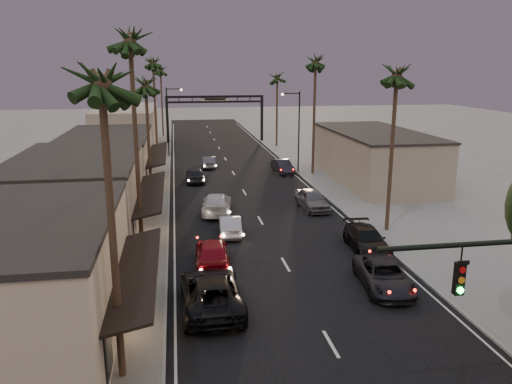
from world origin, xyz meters
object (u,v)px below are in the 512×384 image
object	(u,v)px
palm_ld	(153,60)
arch	(215,107)
curbside_near	(384,275)
oncoming_red	(212,252)
palm_far	(160,68)
palm_ra	(397,69)
palm_rb	(316,59)
palm_rc	(277,75)
palm_la	(100,71)
streetlight_right	(297,125)
palm_lb	(130,34)
oncoming_pickup	(211,292)
curbside_black	(367,240)
oncoming_silver	(230,225)
streetlight_left	(170,116)
palm_lc	(145,80)

from	to	relation	value
palm_ld	arch	bearing A→B (deg)	60.17
curbside_near	oncoming_red	bearing A→B (deg)	158.69
palm_ld	palm_far	distance (m)	23.02
palm_ra	palm_rb	distance (m)	20.02
oncoming_red	palm_rc	bearing A→B (deg)	-104.04
arch	palm_la	size ratio (longest dim) A/B	1.15
streetlight_right	palm_lb	size ratio (longest dim) A/B	0.59
streetlight_right	palm_ra	xyz separation A→B (m)	(1.68, -21.00, 6.11)
streetlight_right	oncoming_red	distance (m)	28.14
palm_rb	streetlight_right	bearing A→B (deg)	149.24
arch	oncoming_pickup	size ratio (longest dim) A/B	2.44
curbside_black	palm_ra	bearing A→B (deg)	53.45
palm_ra	curbside_near	bearing A→B (deg)	-114.40
palm_ra	palm_rc	xyz separation A→B (m)	(0.00, 40.00, -0.97)
palm_la	palm_rb	distance (m)	39.01
palm_lb	oncoming_silver	xyz separation A→B (m)	(5.91, 3.12, -12.70)
oncoming_red	palm_la	bearing A→B (deg)	70.47
palm_lb	oncoming_pickup	distance (m)	15.27
oncoming_pickup	curbside_near	xyz separation A→B (m)	(9.32, 0.85, -0.14)
palm_far	oncoming_silver	xyz separation A→B (m)	(5.61, -52.88, -10.75)
palm_lb	oncoming_silver	distance (m)	14.35
oncoming_pickup	palm_lb	bearing A→B (deg)	-65.07
palm_rb	streetlight_left	bearing A→B (deg)	137.95
palm_ld	oncoming_pickup	bearing A→B (deg)	-84.71
palm_lc	palm_ld	world-z (taller)	palm_ld
streetlight_left	oncoming_pickup	distance (m)	44.16
palm_rc	curbside_black	xyz separation A→B (m)	(-2.93, -43.53, -9.72)
curbside_near	streetlight_left	bearing A→B (deg)	111.24
palm_far	oncoming_red	distance (m)	59.47
palm_la	oncoming_silver	distance (m)	20.26
streetlight_right	palm_lc	distance (m)	18.66
palm_ld	palm_ra	size ratio (longest dim) A/B	1.08
palm_lb	oncoming_red	xyz separation A→B (m)	(4.24, -2.38, -12.56)
palm_lc	oncoming_pickup	world-z (taller)	palm_lc
palm_la	curbside_near	xyz separation A→B (m)	(13.10, 5.97, -10.72)
palm_lb	oncoming_pickup	xyz separation A→B (m)	(3.79, -7.88, -12.52)
arch	palm_rc	distance (m)	11.59
palm_lb	palm_la	bearing A→B (deg)	-90.00
palm_rb	palm_rc	xyz separation A→B (m)	(0.00, 20.00, -1.95)
palm_lb	oncoming_red	size ratio (longest dim) A/B	3.13
palm_lb	oncoming_silver	bearing A→B (deg)	27.81
palm_ra	oncoming_silver	world-z (taller)	palm_ra
oncoming_red	streetlight_left	bearing A→B (deg)	-83.94
palm_lb	palm_far	world-z (taller)	palm_lb
palm_lc	palm_far	xyz separation A→B (m)	(0.30, 42.00, 0.97)
palm_ra	oncoming_red	distance (m)	17.32
streetlight_right	palm_la	size ratio (longest dim) A/B	0.68
streetlight_right	palm_lc	world-z (taller)	palm_lc
palm_lc	palm_rb	distance (m)	19.07
streetlight_left	palm_rc	world-z (taller)	palm_rc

